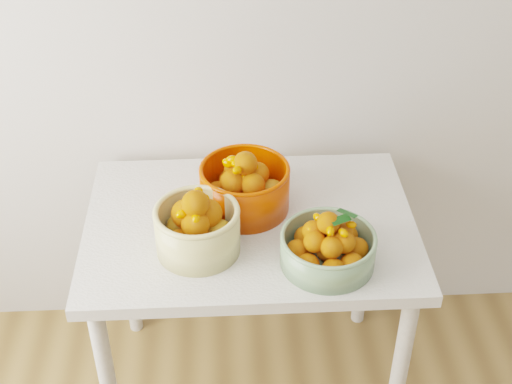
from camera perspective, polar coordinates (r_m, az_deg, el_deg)
table at (r=2.22m, az=-0.46°, el=-4.28°), size 1.00×0.70×0.75m
bowl_cream at (r=2.02m, az=-4.69°, el=-2.87°), size 0.26×0.26×0.21m
bowl_green at (r=1.99m, az=5.79°, el=-4.36°), size 0.30×0.30×0.17m
bowl_orange at (r=2.17m, az=-0.91°, el=0.44°), size 0.33×0.33×0.20m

